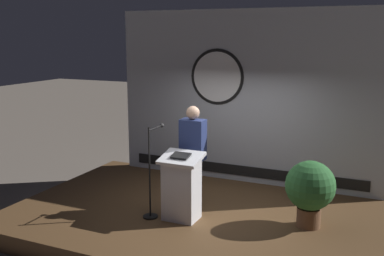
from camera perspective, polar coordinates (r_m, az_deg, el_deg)
The scene contains 7 objects.
ground_plane at distance 7.68m, azimuth 2.02°, elevation -12.66°, with size 40.00×40.00×0.00m, color #6B6056.
stage_platform at distance 7.62m, azimuth 2.03°, elevation -11.63°, with size 6.40×4.00×0.30m, color brown.
banner_display at distance 8.83m, azimuth 6.61°, elevation 3.76°, with size 5.26×0.12×3.34m.
podium at distance 7.15m, azimuth -1.33°, elevation -7.43°, with size 0.64×0.50×1.07m.
speaker_person at distance 7.47m, azimuth 0.11°, elevation -3.66°, with size 0.40×0.26×1.74m.
microphone_stand at distance 7.29m, azimuth -5.08°, elevation -7.13°, with size 0.24×0.58×1.47m.
potted_plant at distance 7.07m, azimuth 14.60°, elevation -7.32°, with size 0.75×0.75×1.02m.
Camera 1 is at (2.64, -6.49, 3.16)m, focal length 42.51 mm.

